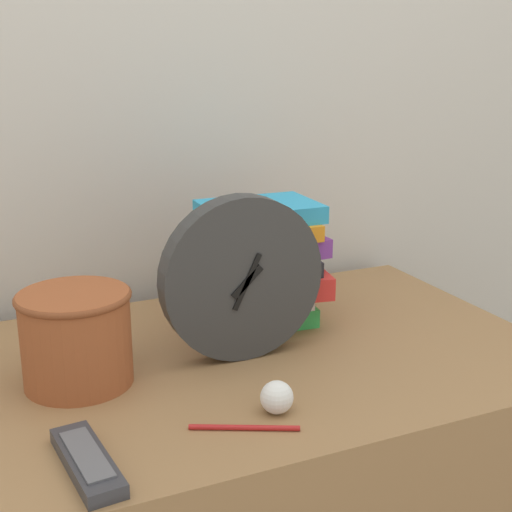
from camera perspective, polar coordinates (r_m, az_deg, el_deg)
name	(u,v)px	position (r m, az deg, el deg)	size (l,w,h in m)	color
wall_back	(129,91)	(1.54, -10.15, 12.83)	(6.00, 0.04, 2.40)	beige
desk_clock	(242,278)	(1.22, -1.10, -1.81)	(0.29, 0.05, 0.29)	#333333
book_stack	(262,264)	(1.39, 0.47, -0.66)	(0.26, 0.23, 0.24)	green
basket	(76,335)	(1.18, -14.19, -6.16)	(0.18, 0.18, 0.16)	#994C28
tv_remote	(87,461)	(0.99, -13.36, -15.69)	(0.07, 0.18, 0.02)	#333338
crumpled_paper_ball	(277,397)	(1.08, 1.67, -11.23)	(0.05, 0.05, 0.05)	white
pen	(244,428)	(1.05, -0.95, -13.56)	(0.15, 0.08, 0.01)	#B21E1E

